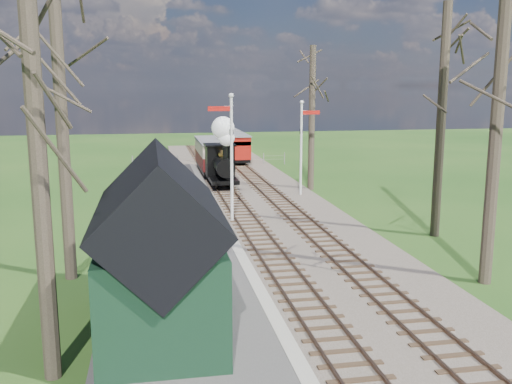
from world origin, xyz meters
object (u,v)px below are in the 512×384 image
red_carriage_b (227,141)px  person (211,293)px  semaphore_far (302,141)px  bench (199,294)px  station_shed (160,251)px  red_carriage_a (236,147)px  semaphore_near (230,149)px  sign_board (213,275)px  locomotive (222,156)px  coach (212,154)px

red_carriage_b → person: red_carriage_b is taller
semaphore_far → bench: size_ratio=4.38×
station_shed → bench: station_shed is taller
bench → person: person is taller
red_carriage_a → red_carriage_b: same height
semaphore_near → sign_board: 10.34m
bench → sign_board: bearing=62.3°
semaphore_near → locomotive: (0.76, 9.50, -1.54)m
coach → sign_board: (-2.66, -25.32, -0.78)m
semaphore_far → sign_board: semaphore_far is taller
locomotive → red_carriage_b: size_ratio=0.95×
red_carriage_b → coach: bearing=-103.4°
locomotive → red_carriage_a: (2.61, 11.50, -0.67)m
semaphore_near → bench: size_ratio=4.77×
locomotive → red_carriage_a: locomotive is taller
semaphore_far → person: bearing=-112.5°
bench → coach: bearing=83.1°
red_carriage_b → person: bearing=-98.2°
semaphore_near → bench: (-2.42, -10.76, -3.09)m
sign_board → person: 1.82m
semaphore_far → locomotive: size_ratio=1.27×
semaphore_far → red_carriage_b: 20.67m
bench → person: (0.28, -0.79, 0.31)m
semaphore_far → coach: 10.68m
semaphore_near → locomotive: 9.65m
station_shed → red_carriage_b: station_shed is taller
red_carriage_a → sign_board: (-5.26, -30.75, -0.67)m
coach → bench: size_ratio=5.54×
locomotive → station_shed: bearing=-101.3°
semaphore_near → red_carriage_a: size_ratio=1.30×
red_carriage_a → person: (-5.51, -32.55, -0.57)m
locomotive → sign_board: locomotive is taller
red_carriage_b → semaphore_near: bearing=-97.2°
locomotive → red_carriage_b: (2.61, 17.00, -0.67)m
station_shed → semaphore_near: 12.58m
coach → sign_board: size_ratio=6.66×
semaphore_far → red_carriage_a: 15.23m
station_shed → red_carriage_a: size_ratio=1.32×
station_shed → semaphore_far: size_ratio=1.10×
semaphore_far → locomotive: semaphore_far is taller
semaphore_near → coach: size_ratio=0.86×
coach → semaphore_near: bearing=-92.8°
sign_board → person: (-0.25, -1.80, 0.10)m
semaphore_far → red_carriage_a: (-1.77, 15.00, -1.94)m
station_shed → semaphore_near: size_ratio=1.01×
red_carriage_b → bench: (-5.79, -37.26, -0.88)m
locomotive → person: size_ratio=3.50×
locomotive → coach: bearing=89.9°
red_carriage_a → sign_board: 31.20m
person → coach: bearing=-14.4°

